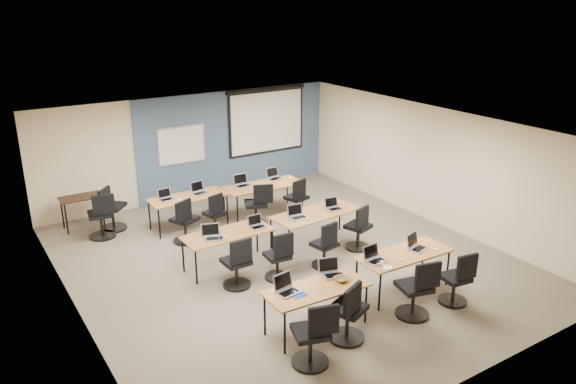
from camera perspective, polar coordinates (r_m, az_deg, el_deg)
floor at (r=11.39m, az=-0.21°, el=-6.90°), size 8.00×9.00×0.02m
ceiling at (r=10.48m, az=-0.23°, el=6.45°), size 8.00×9.00×0.02m
wall_back at (r=14.68m, az=-9.76°, el=4.55°), size 8.00×0.04×2.70m
wall_front at (r=7.80m, az=18.19°, el=-10.02°), size 8.00×0.04×2.70m
wall_left at (r=9.49m, az=-21.11°, el=-4.95°), size 0.04×9.00×2.70m
wall_right at (r=13.34m, az=14.43°, el=2.69°), size 0.04×9.00×2.70m
blue_accent_panel at (r=15.17m, az=-5.37°, el=5.22°), size 5.50×0.04×2.70m
whiteboard at (r=14.48m, az=-10.75°, el=4.69°), size 1.28×0.03×0.98m
projector_screen at (r=15.44m, az=-2.18°, el=7.59°), size 2.40×0.10×1.82m
training_table_front_left at (r=8.92m, az=2.93°, el=-9.99°), size 1.68×0.70×0.73m
training_table_front_right at (r=10.21m, az=11.71°, el=-6.36°), size 1.76×0.73×0.73m
training_table_mid_left at (r=10.89m, az=-6.13°, el=-4.36°), size 1.75×0.73×0.73m
training_table_mid_right at (r=11.82m, az=2.87°, el=-2.27°), size 1.94×0.81×0.73m
training_table_back_left at (r=12.92m, az=-10.11°, el=-0.64°), size 1.77×0.74×0.73m
training_table_back_right at (r=13.51m, az=-2.51°, el=0.56°), size 1.92×0.80×0.73m
laptop_0 at (r=8.75m, az=-0.19°, el=-9.69°), size 0.36×0.30×0.27m
mouse_0 at (r=8.74m, az=0.70°, el=-10.15°), size 0.08×0.11×0.03m
task_chair_0 at (r=8.25m, az=2.60°, el=-14.74°), size 0.57×0.55×1.03m
laptop_1 at (r=9.27m, az=4.47°, el=-8.00°), size 0.35×0.30×0.27m
mouse_1 at (r=9.22m, az=5.34°, el=-8.56°), size 0.07×0.10×0.03m
task_chair_1 at (r=8.79m, az=6.16°, el=-12.45°), size 0.60×0.56×1.04m
laptop_2 at (r=9.81m, az=8.75°, el=-6.56°), size 0.34×0.29×0.26m
mouse_2 at (r=9.92m, az=11.37°, el=-6.75°), size 0.07×0.10×0.03m
task_chair_2 at (r=9.57m, az=12.93°, el=-10.02°), size 0.56×0.56×1.04m
laptop_3 at (r=10.40m, az=12.86°, el=-5.27°), size 0.35×0.30×0.27m
mouse_3 at (r=10.44m, az=14.80°, el=-5.65°), size 0.08×0.11×0.03m
task_chair_3 at (r=10.13m, az=16.81°, el=-8.81°), size 0.50×0.50×0.98m
laptop_4 at (r=10.64m, az=-7.67°, el=-4.34°), size 0.35×0.30×0.27m
mouse_4 at (r=10.67m, az=-6.32°, el=-4.54°), size 0.08×0.11×0.04m
task_chair_4 at (r=10.25m, az=-5.14°, el=-7.58°), size 0.52×0.52×1.00m
laptop_5 at (r=11.06m, az=-3.20°, el=-3.28°), size 0.30×0.26×0.23m
mouse_5 at (r=11.02m, az=-1.83°, el=-3.62°), size 0.08×0.10×0.03m
task_chair_5 at (r=10.50m, az=-0.92°, el=-6.91°), size 0.48×0.48×0.97m
laptop_6 at (r=11.51m, az=0.95°, el=-2.29°), size 0.34×0.29×0.26m
mouse_6 at (r=11.59m, az=2.73°, el=-2.45°), size 0.06×0.09×0.03m
task_chair_6 at (r=10.96m, az=3.84°, el=-5.76°), size 0.49×0.49×0.97m
laptop_7 at (r=12.00m, az=4.64°, el=-1.45°), size 0.31×0.26×0.24m
mouse_7 at (r=12.08m, az=6.52°, el=-1.61°), size 0.08×0.10×0.03m
task_chair_7 at (r=11.78m, az=7.21°, el=-3.95°), size 0.53×0.52×1.00m
laptop_8 at (r=12.81m, az=-12.32°, el=-0.48°), size 0.31×0.26×0.24m
mouse_8 at (r=12.69m, az=-10.89°, el=-0.79°), size 0.08×0.11×0.04m
task_chair_8 at (r=12.19m, az=-10.43°, el=-3.24°), size 0.58×0.54×1.02m
laptop_9 at (r=13.07m, az=-9.05°, el=0.17°), size 0.34×0.29×0.26m
mouse_9 at (r=13.07m, az=-7.34°, el=0.01°), size 0.07×0.10×0.03m
task_chair_9 at (r=12.58m, az=-7.39°, el=-2.49°), size 0.47×0.47×0.95m
laptop_10 at (r=13.46m, az=-4.68°, el=0.93°), size 0.36×0.31×0.27m
mouse_10 at (r=13.44m, az=-3.31°, el=0.68°), size 0.08×0.10×0.03m
task_chair_10 at (r=12.88m, az=-3.10°, el=-1.65°), size 0.58×0.55×1.03m
laptop_11 at (r=13.93m, az=-1.41°, el=1.63°), size 0.36×0.30×0.27m
mouse_11 at (r=13.98m, az=0.22°, el=1.47°), size 0.08×0.11×0.03m
task_chair_11 at (r=13.31m, az=0.94°, el=-0.98°), size 0.53×0.52×1.00m
blue_mousepad at (r=8.70m, az=1.09°, el=-10.37°), size 0.24×0.20×0.01m
snack_bowl at (r=9.11m, az=5.44°, el=-8.80°), size 0.27×0.27×0.06m
snack_plate at (r=9.62m, az=10.05°, el=-7.56°), size 0.21×0.21×0.01m
coffee_cup at (r=9.66m, az=9.55°, el=-7.17°), size 0.09×0.09×0.06m
utility_table at (r=13.50m, az=-20.27°, el=-0.82°), size 0.93×0.51×0.75m
spare_chair_a at (r=13.22m, az=-17.54°, el=-1.95°), size 0.70×0.58×1.05m
spare_chair_b at (r=12.87m, az=-18.38°, el=-2.65°), size 0.57×0.57×1.05m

